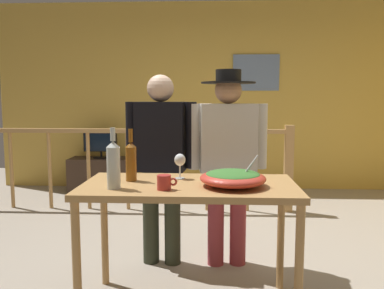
% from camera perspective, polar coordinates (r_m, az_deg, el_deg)
% --- Properties ---
extents(ground_plane, '(8.21, 8.21, 0.00)m').
position_cam_1_polar(ground_plane, '(3.54, 2.52, -15.68)').
color(ground_plane, '#9E9384').
extents(back_wall, '(6.32, 0.10, 2.72)m').
position_cam_1_polar(back_wall, '(5.95, 2.76, 6.82)').
color(back_wall, gold).
rests_on(back_wall, ground_plane).
extents(framed_picture, '(0.66, 0.03, 0.51)m').
position_cam_1_polar(framed_picture, '(5.93, 9.12, 10.09)').
color(framed_picture, '#687FA3').
extents(stair_railing, '(3.92, 0.10, 1.03)m').
position_cam_1_polar(stair_railing, '(4.77, -3.41, -1.78)').
color(stair_railing, '#B2844C').
rests_on(stair_railing, ground_plane).
extents(tv_console, '(0.90, 0.40, 0.48)m').
position_cam_1_polar(tv_console, '(5.92, -12.73, -4.21)').
color(tv_console, '#38281E').
rests_on(tv_console, ground_plane).
extents(flat_screen_tv, '(0.47, 0.12, 0.39)m').
position_cam_1_polar(flat_screen_tv, '(5.82, -12.93, 0.30)').
color(flat_screen_tv, black).
rests_on(flat_screen_tv, tv_console).
extents(serving_table, '(1.34, 0.67, 0.81)m').
position_cam_1_polar(serving_table, '(2.53, -0.40, -7.63)').
color(serving_table, '#B2844C').
rests_on(serving_table, ground_plane).
extents(salad_bowl, '(0.40, 0.40, 0.20)m').
position_cam_1_polar(salad_bowl, '(2.44, 5.84, -4.70)').
color(salad_bowl, '#CC3D2D').
rests_on(salad_bowl, serving_table).
extents(wine_glass, '(0.07, 0.07, 0.17)m').
position_cam_1_polar(wine_glass, '(2.63, -1.74, -2.37)').
color(wine_glass, silver).
rests_on(wine_glass, serving_table).
extents(wine_bottle_clear, '(0.08, 0.08, 0.36)m').
position_cam_1_polar(wine_bottle_clear, '(2.39, -11.14, -2.72)').
color(wine_bottle_clear, silver).
rests_on(wine_bottle_clear, serving_table).
extents(wine_bottle_amber, '(0.07, 0.07, 0.34)m').
position_cam_1_polar(wine_bottle_amber, '(2.60, -8.68, -2.26)').
color(wine_bottle_amber, brown).
rests_on(wine_bottle_amber, serving_table).
extents(mug_red, '(0.12, 0.08, 0.09)m').
position_cam_1_polar(mug_red, '(2.34, -3.95, -5.41)').
color(mug_red, '#B7332D').
rests_on(mug_red, serving_table).
extents(person_standing_left, '(0.57, 0.26, 1.53)m').
position_cam_1_polar(person_standing_left, '(3.19, -4.44, -1.51)').
color(person_standing_left, '#2D3323').
rests_on(person_standing_left, ground_plane).
extents(person_standing_right, '(0.62, 0.42, 1.56)m').
position_cam_1_polar(person_standing_right, '(3.16, 5.10, -0.95)').
color(person_standing_right, '#9E3842').
rests_on(person_standing_right, ground_plane).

